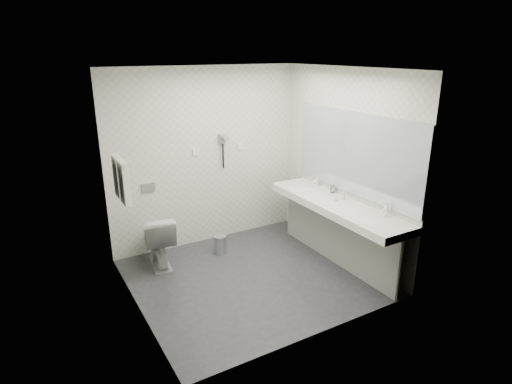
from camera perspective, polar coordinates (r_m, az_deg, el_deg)
floor at (r=5.41m, az=-0.59°, el=-11.30°), size 2.80×2.80×0.00m
ceiling at (r=4.69m, az=-0.69°, el=16.19°), size 2.80×2.80×0.00m
wall_back at (r=6.03m, az=-6.75°, el=4.60°), size 2.80×0.00×2.80m
wall_front at (r=3.89m, az=8.85°, el=-3.47°), size 2.80×0.00×2.80m
wall_left at (r=4.43m, az=-16.61°, el=-1.30°), size 0.00×2.60×2.60m
wall_right at (r=5.70m, az=11.72°, el=3.51°), size 0.00×2.60×2.60m
vanity_counter at (r=5.52m, az=10.64°, el=-1.84°), size 0.55×2.20×0.10m
vanity_panel at (r=5.70m, az=10.58°, el=-5.80°), size 0.03×2.15×0.75m
vanity_post_near at (r=5.06m, az=18.56°, el=-9.76°), size 0.06×0.06×0.75m
vanity_post_far at (r=6.47m, az=4.83°, el=-2.51°), size 0.06×0.06×0.75m
mirror at (r=5.50m, az=13.12°, el=5.01°), size 0.02×2.20×1.05m
basin_near at (r=5.07m, az=15.42°, el=-3.66°), size 0.40×0.31×0.05m
basin_far at (r=5.98m, az=6.65°, el=0.34°), size 0.40×0.31×0.05m
faucet_near at (r=5.17m, az=17.03°, el=-2.29°), size 0.04×0.04×0.15m
faucet_far at (r=6.07m, az=8.16°, el=1.44°), size 0.04×0.04×0.15m
soap_bottle_a at (r=5.52m, az=10.63°, el=-0.75°), size 0.06×0.06×0.10m
soap_bottle_c at (r=5.61m, az=11.63°, el=-0.33°), size 0.05×0.05×0.13m
glass_left at (r=5.83m, az=10.19°, el=0.39°), size 0.08×0.08×0.11m
glass_right at (r=5.87m, az=10.26°, el=0.47°), size 0.07×0.07×0.10m
toilet at (r=5.69m, az=-13.00°, el=-6.24°), size 0.49×0.75×0.71m
flush_plate at (r=5.83m, az=-14.24°, el=0.58°), size 0.18×0.02×0.12m
pedal_bin at (r=5.96m, az=-4.81°, el=-7.09°), size 0.21×0.21×0.24m
bin_lid at (r=5.90m, az=-4.85°, el=-5.96°), size 0.17×0.17×0.02m
towel_rail at (r=4.87m, az=-17.97°, el=4.05°), size 0.02×0.62×0.02m
towel_near at (r=4.80m, az=-17.22°, el=1.17°), size 0.07×0.24×0.48m
towel_far at (r=5.06m, az=-17.97°, el=1.99°), size 0.07×0.24×0.48m
dryer_cradle at (r=6.05m, az=-4.54°, el=7.14°), size 0.10×0.04×0.14m
dryer_barrel at (r=5.98m, az=-4.26°, el=7.31°), size 0.08×0.14×0.08m
dryer_cord at (r=6.09m, az=-4.42°, el=4.81°), size 0.02×0.02×0.35m
switch_plate_a at (r=5.94m, az=-8.07°, el=5.32°), size 0.09×0.02×0.09m
switch_plate_b at (r=6.23m, az=-2.09°, el=6.11°), size 0.09×0.02×0.09m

